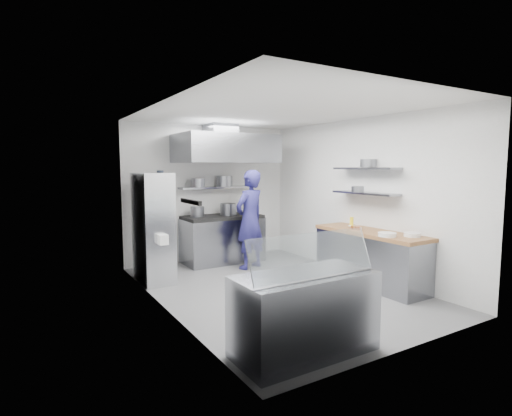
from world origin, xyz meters
TOP-DOWN VIEW (x-y plane):
  - floor at (0.00, 0.00)m, footprint 5.00×5.00m
  - ceiling at (0.00, 0.00)m, footprint 5.00×5.00m
  - wall_back at (0.00, 2.50)m, footprint 3.60×2.80m
  - wall_front at (0.00, -2.50)m, footprint 3.60×2.80m
  - wall_left at (-1.80, 0.00)m, footprint 2.80×5.00m
  - wall_right at (1.80, 0.00)m, footprint 2.80×5.00m
  - gas_range at (0.10, 2.10)m, footprint 1.60×0.80m
  - cooktop at (0.10, 2.10)m, footprint 1.57×0.78m
  - stock_pot_left at (-0.41, 2.19)m, footprint 0.27×0.27m
  - stock_pot_mid at (0.25, 2.13)m, footprint 0.33×0.33m
  - over_range_shelf at (0.10, 2.34)m, footprint 1.60×0.30m
  - shelf_pot_a at (-0.37, 2.22)m, footprint 0.27×0.27m
  - shelf_pot_b at (0.26, 2.30)m, footprint 0.33×0.33m
  - extractor_hood at (0.10, 1.93)m, footprint 1.90×1.15m
  - hood_duct at (0.10, 2.15)m, footprint 0.55×0.55m
  - red_firebox at (-1.25, 2.44)m, footprint 0.22×0.10m
  - chef at (0.32, 1.35)m, footprint 0.80×0.65m
  - wire_rack at (-1.53, 1.43)m, footprint 0.50×0.90m
  - rack_bin_a at (-1.53, 0.93)m, footprint 0.14×0.18m
  - rack_bin_b at (-1.53, 1.49)m, footprint 0.15×0.20m
  - rack_jar at (-1.48, 1.13)m, footprint 0.11×0.11m
  - knife_strip at (-1.78, -0.90)m, footprint 0.04×0.55m
  - prep_counter_base at (1.48, -0.60)m, footprint 0.62×2.00m
  - prep_counter_top at (1.48, -0.60)m, footprint 0.65×2.04m
  - plate_stack_a at (1.28, -1.11)m, footprint 0.27×0.27m
  - plate_stack_b at (1.60, -1.31)m, footprint 0.25×0.25m
  - copper_pan at (1.37, -0.37)m, footprint 0.17×0.17m
  - squeeze_bottle at (1.48, -0.16)m, footprint 0.06×0.06m
  - mixing_bowl at (1.44, -0.27)m, footprint 0.22×0.22m
  - wall_shelf_lower at (1.64, -0.30)m, footprint 0.30×1.30m
  - wall_shelf_upper at (1.64, -0.30)m, footprint 0.30×1.30m
  - shelf_pot_c at (1.48, -0.29)m, footprint 0.21×0.21m
  - shelf_pot_d at (1.71, -0.29)m, footprint 0.27×0.27m
  - display_case at (-0.97, -2.00)m, footprint 1.50×0.70m
  - display_glass at (-0.97, -2.12)m, footprint 1.47×0.19m

SIDE VIEW (x-z plane):
  - floor at x=0.00m, z-range 0.00..0.00m
  - prep_counter_base at x=1.48m, z-range 0.00..0.84m
  - display_case at x=-0.97m, z-range 0.00..0.85m
  - gas_range at x=0.10m, z-range 0.00..0.90m
  - rack_bin_a at x=-1.53m, z-range 0.72..0.88m
  - prep_counter_top at x=1.48m, z-range 0.84..0.90m
  - mixing_bowl at x=1.44m, z-range 0.90..0.95m
  - wire_rack at x=-1.53m, z-range 0.00..1.85m
  - cooktop at x=0.10m, z-range 0.90..0.96m
  - plate_stack_a at x=1.28m, z-range 0.90..0.96m
  - plate_stack_b at x=1.60m, z-range 0.90..0.96m
  - copper_pan at x=1.37m, z-range 0.90..0.96m
  - chef at x=0.32m, z-range 0.00..1.89m
  - squeeze_bottle at x=1.48m, z-range 0.90..1.08m
  - stock_pot_left at x=-0.41m, z-range 0.96..1.16m
  - display_glass at x=-0.97m, z-range 0.86..1.28m
  - stock_pot_mid at x=0.25m, z-range 0.96..1.20m
  - rack_bin_b at x=-1.53m, z-range 1.21..1.39m
  - wall_back at x=0.00m, z-range 1.39..1.41m
  - wall_front at x=0.00m, z-range 1.39..1.41m
  - wall_left at x=-1.80m, z-range 1.39..1.41m
  - wall_right at x=1.80m, z-range 1.39..1.41m
  - red_firebox at x=-1.25m, z-range 1.29..1.55m
  - wall_shelf_lower at x=1.64m, z-range 1.48..1.52m
  - over_range_shelf at x=0.10m, z-range 1.50..1.54m
  - knife_strip at x=-1.78m, z-range 1.53..1.57m
  - shelf_pot_c at x=1.48m, z-range 1.52..1.62m
  - shelf_pot_a at x=-0.37m, z-range 1.54..1.72m
  - shelf_pot_b at x=0.26m, z-range 1.54..1.76m
  - rack_jar at x=-1.48m, z-range 1.71..1.89m
  - wall_shelf_upper at x=1.64m, z-range 1.90..1.94m
  - shelf_pot_d at x=1.71m, z-range 1.94..2.08m
  - extractor_hood at x=0.10m, z-range 2.02..2.57m
  - hood_duct at x=0.10m, z-range 2.56..2.80m
  - ceiling at x=0.00m, z-range 2.80..2.80m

